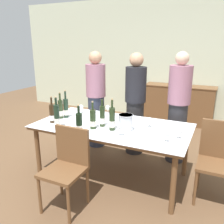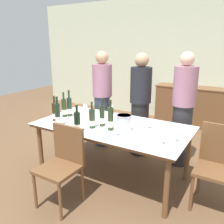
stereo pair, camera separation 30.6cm
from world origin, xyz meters
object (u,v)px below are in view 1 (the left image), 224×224
wine_bottle_1 (61,110)px  person_guest_right (178,109)px  wine_bottle_6 (112,119)px  wine_glass_0 (167,134)px  ice_bucket (126,122)px  wine_glass_1 (81,107)px  wine_bottle_5 (66,109)px  wine_glass_2 (179,132)px  wine_bottle_4 (57,117)px  chair_right_end (218,156)px  person_host (96,100)px  sideboard_cabinet (178,104)px  wine_bottle_3 (52,114)px  wine_glass_4 (120,127)px  wine_glass_3 (149,120)px  wine_glass_5 (108,108)px  wine_bottle_0 (102,117)px  dining_table (112,129)px  person_guest_left (135,105)px  wine_bottle_2 (79,124)px  chair_near_front (67,163)px  wine_bottle_7 (93,120)px

wine_bottle_1 → person_guest_right: size_ratio=0.23×
wine_bottle_6 → wine_glass_0: 0.70m
ice_bucket → wine_glass_1: 0.97m
wine_bottle_5 → wine_glass_2: (1.62, -0.13, -0.05)m
wine_bottle_4 → chair_right_end: (1.89, 0.46, -0.35)m
wine_glass_2 → person_host: person_host is taller
sideboard_cabinet → wine_bottle_3: size_ratio=4.24×
wine_glass_4 → wine_glass_3: bearing=62.5°
wine_bottle_6 → wine_glass_0: wine_bottle_6 is taller
wine_glass_5 → chair_right_end: size_ratio=0.15×
sideboard_cabinet → wine_glass_0: 3.01m
wine_glass_3 → person_guest_right: bearing=71.4°
wine_glass_4 → ice_bucket: bearing=92.7°
ice_bucket → wine_glass_3: bearing=45.4°
ice_bucket → wine_glass_5: size_ratio=1.50×
wine_bottle_1 → wine_bottle_6: bearing=-8.3°
wine_bottle_0 → chair_right_end: (1.40, 0.18, -0.34)m
wine_glass_4 → wine_glass_0: bearing=5.1°
wine_glass_5 → chair_right_end: (1.58, -0.36, -0.30)m
wine_bottle_5 → wine_bottle_6: 0.84m
sideboard_cabinet → ice_bucket: (-0.17, -2.82, 0.41)m
dining_table → wine_glass_0: (0.77, -0.25, 0.15)m
wine_bottle_6 → person_guest_right: bearing=57.7°
person_guest_left → wine_bottle_2: bearing=-101.5°
wine_glass_1 → wine_glass_5: size_ratio=1.03×
wine_bottle_4 → wine_bottle_3: bearing=143.4°
wine_glass_2 → wine_glass_4: wine_glass_4 is taller
wine_bottle_1 → wine_glass_5: (0.51, 0.48, -0.03)m
wine_bottle_0 → person_guest_right: size_ratio=0.21×
wine_bottle_6 → wine_bottle_3: bearing=-174.6°
wine_bottle_1 → person_guest_left: bearing=46.5°
wine_glass_1 → wine_bottle_4: bearing=-85.0°
dining_table → chair_right_end: size_ratio=2.17×
wine_bottle_5 → person_guest_left: 1.11m
wine_glass_0 → wine_bottle_5: bearing=169.6°
wine_bottle_5 → person_guest_left: person_guest_left is taller
person_host → dining_table: bearing=-50.0°
sideboard_cabinet → wine_glass_4: bearing=-93.1°
wine_bottle_2 → wine_glass_1: bearing=120.6°
person_guest_right → chair_near_front: bearing=-119.2°
wine_glass_0 → wine_glass_3: 0.49m
wine_bottle_5 → wine_glass_5: (0.47, 0.42, -0.04)m
wine_glass_0 → wine_bottle_7: bearing=177.7°
dining_table → wine_bottle_4: bearing=-147.5°
wine_bottle_6 → wine_glass_3: (0.39, 0.29, -0.05)m
dining_table → ice_bucket: 0.31m
sideboard_cabinet → wine_bottle_2: size_ratio=4.36×
wine_glass_5 → chair_near_front: (0.09, -1.20, -0.31)m
wine_glass_3 → chair_right_end: (0.83, -0.04, -0.30)m
wine_bottle_5 → wine_bottle_3: bearing=-96.6°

